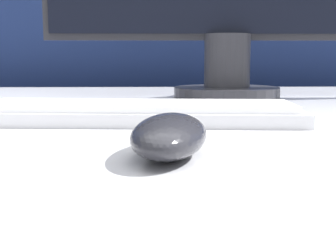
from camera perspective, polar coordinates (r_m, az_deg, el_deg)
The scene contains 3 objects.
partition_panel at distance 1.35m, azimuth 1.27°, elevation 5.88°, with size 5.00×0.03×1.49m.
computer_mouse_near at distance 0.37m, azimuth 0.17°, elevation -1.13°, with size 0.08×0.14×0.03m.
keyboard at distance 0.56m, azimuth -4.73°, elevation 1.64°, with size 0.42×0.14×0.02m.
Camera 1 is at (-0.07, -0.64, 0.81)m, focal length 50.00 mm.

